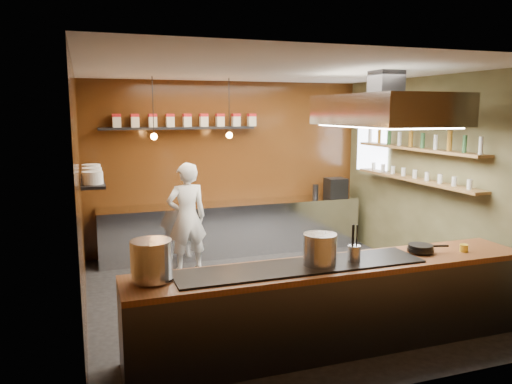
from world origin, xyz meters
name	(u,v)px	position (x,y,z in m)	size (l,w,h in m)	color
floor	(279,295)	(0.00, 0.00, 0.00)	(5.00, 5.00, 0.00)	black
back_wall	(228,167)	(0.00, 2.50, 1.50)	(5.00, 5.00, 0.00)	#361C09
left_wall	(80,197)	(-2.50, 0.00, 1.50)	(5.00, 5.00, 0.00)	#361C09
right_wall	(436,178)	(2.50, 0.00, 1.50)	(5.00, 5.00, 0.00)	#424125
ceiling	(281,70)	(0.00, 0.00, 3.00)	(5.00, 5.00, 0.00)	silver
window_pane	(372,144)	(2.45, 1.70, 1.90)	(1.00, 1.00, 0.00)	white
prep_counter	(234,228)	(0.00, 2.17, 0.45)	(4.60, 0.65, 0.90)	silver
pass_counter	(335,305)	(0.00, -1.60, 0.47)	(4.40, 0.72, 0.94)	#38383D
tin_shelf	(178,128)	(-0.90, 2.36, 2.20)	(2.60, 0.26, 0.04)	black
plate_shelf	(92,181)	(-2.34, 1.00, 1.55)	(0.30, 1.40, 0.04)	black
bottle_shelf_upper	(416,149)	(2.34, 0.30, 1.92)	(0.26, 2.80, 0.04)	olive
bottle_shelf_lower	(415,179)	(2.34, 0.30, 1.45)	(0.26, 2.80, 0.04)	olive
extractor_hood	(385,110)	(1.30, -0.40, 2.51)	(1.20, 2.00, 0.72)	#38383D
pendant_left	(154,133)	(-1.40, 1.70, 2.15)	(0.10, 0.10, 0.95)	black
pendant_right	(229,132)	(-0.20, 1.70, 2.15)	(0.10, 0.10, 0.95)	black
storage_tins	(187,120)	(-0.75, 2.36, 2.33)	(2.43, 0.13, 0.22)	beige
plate_stacks	(92,174)	(-2.34, 1.00, 1.65)	(0.26, 1.16, 0.16)	white
bottles	(417,139)	(2.34, 0.30, 2.06)	(0.06, 2.66, 0.24)	silver
wine_glasses	(415,174)	(2.34, 0.30, 1.53)	(0.07, 2.37, 0.13)	silver
stockpot_large	(151,260)	(-1.89, -1.53, 1.13)	(0.38, 0.38, 0.37)	silver
stockpot_small	(320,249)	(-0.21, -1.63, 1.10)	(0.34, 0.34, 0.32)	silver
utensil_crock	(354,254)	(0.17, -1.65, 1.03)	(0.13, 0.13, 0.17)	#B7B9BE
frying_pan	(421,248)	(1.08, -1.55, 0.98)	(0.45, 0.29, 0.07)	black
butter_jar	(464,248)	(1.56, -1.68, 0.96)	(0.09, 0.09, 0.08)	gold
espresso_machine	(336,188)	(1.97, 2.12, 1.08)	(0.35, 0.34, 0.35)	black
chef	(187,218)	(-0.97, 1.44, 0.86)	(0.62, 0.41, 1.71)	silver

